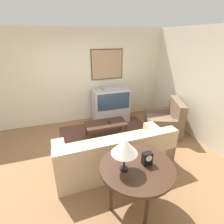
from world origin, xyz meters
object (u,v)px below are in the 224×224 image
(couch, at_px, (115,154))
(coffee_table, at_px, (106,124))
(table_lamp, at_px, (125,147))
(armchair, at_px, (164,122))
(tv, at_px, (111,105))
(mantel_clock, at_px, (147,158))
(console_table, at_px, (137,170))

(couch, xyz_separation_m, coffee_table, (0.16, 1.16, 0.07))
(table_lamp, bearing_deg, armchair, 43.51)
(couch, bearing_deg, armchair, -154.70)
(armchair, height_order, coffee_table, armchair)
(couch, height_order, armchair, armchair)
(tv, bearing_deg, coffee_table, -115.85)
(table_lamp, xyz_separation_m, mantel_clock, (0.35, -0.00, -0.27))
(mantel_clock, bearing_deg, tv, 81.50)
(armchair, height_order, console_table, armchair)
(tv, bearing_deg, table_lamp, -104.89)
(console_table, distance_m, table_lamp, 0.48)
(table_lamp, bearing_deg, mantel_clock, -0.19)
(table_lamp, height_order, mantel_clock, table_lamp)
(coffee_table, distance_m, console_table, 2.15)
(couch, bearing_deg, mantel_clock, 96.59)
(tv, distance_m, coffee_table, 0.99)
(armchair, xyz_separation_m, coffee_table, (-1.59, 0.25, 0.08))
(tv, relative_size, table_lamp, 2.31)
(tv, distance_m, table_lamp, 3.17)
(couch, xyz_separation_m, table_lamp, (-0.21, -0.96, 0.86))
(mantel_clock, bearing_deg, armchair, 49.12)
(mantel_clock, bearing_deg, couch, 98.52)
(console_table, bearing_deg, tv, 78.79)
(console_table, relative_size, table_lamp, 2.22)
(tv, xyz_separation_m, console_table, (-0.59, -2.99, 0.21))
(table_lamp, distance_m, mantel_clock, 0.44)
(couch, height_order, mantel_clock, mantel_clock)
(tv, relative_size, mantel_clock, 5.87)
(table_lamp, bearing_deg, console_table, 1.45)
(console_table, bearing_deg, table_lamp, -178.55)
(console_table, height_order, mantel_clock, mantel_clock)
(console_table, bearing_deg, couch, 89.94)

